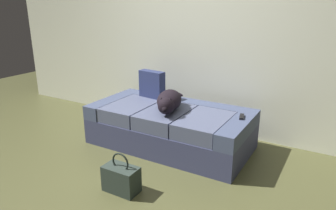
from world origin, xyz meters
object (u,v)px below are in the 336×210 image
dog_dark (169,101)px  handbag (121,178)px  tv_remote (242,117)px  throw_pillow (152,84)px  couch (170,127)px

dog_dark → handbag: (0.07, -0.97, -0.45)m
dog_dark → tv_remote: 0.81m
dog_dark → throw_pillow: bearing=142.2°
couch → handbag: bearing=-84.7°
dog_dark → tv_remote: bearing=13.4°
throw_pillow → tv_remote: bearing=-7.5°
dog_dark → tv_remote: (0.78, 0.19, -0.10)m
dog_dark → tv_remote: dog_dark is taller
couch → throw_pillow: throw_pillow is taller
couch → dog_dark: bearing=-70.4°
throw_pillow → handbag: 1.50m
couch → dog_dark: 0.36m
dog_dark → throw_pillow: throw_pillow is taller
dog_dark → couch: bearing=109.6°
couch → handbag: 1.07m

